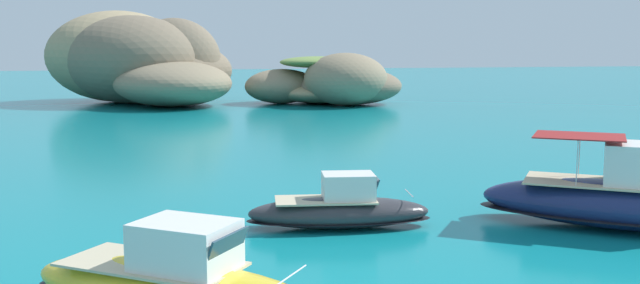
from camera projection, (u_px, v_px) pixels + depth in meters
name	position (u px, v px, depth m)	size (l,w,h in m)	color
islet_large	(145.00, 64.00, 77.49)	(25.74, 25.90, 10.38)	#9E8966
islet_small	(329.00, 84.00, 76.05)	(18.48, 18.14, 5.64)	#756651
motorboat_charcoal	(340.00, 210.00, 23.51)	(6.53, 2.94, 1.87)	#2D2D33
motorboat_navy	(632.00, 201.00, 23.25)	(9.72, 8.38, 3.11)	navy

